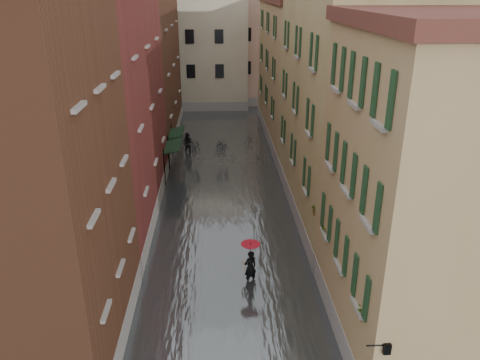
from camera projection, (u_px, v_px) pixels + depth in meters
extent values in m
plane|color=#535355|center=(230.00, 307.00, 19.94)|extent=(120.00, 120.00, 0.00)
cube|color=#4B4F53|center=(224.00, 186.00, 31.91)|extent=(10.00, 60.00, 0.20)
cube|color=brown|center=(17.00, 189.00, 15.29)|extent=(6.00, 8.00, 13.00)
cube|color=maroon|center=(96.00, 113.00, 25.54)|extent=(6.00, 14.00, 12.50)
cube|color=brown|center=(137.00, 60.00, 39.11)|extent=(6.00, 16.00, 14.00)
cube|color=#967E4D|center=(432.00, 201.00, 16.24)|extent=(6.00, 8.00, 11.50)
cube|color=tan|center=(349.00, 106.00, 26.11)|extent=(6.00, 14.00, 13.00)
cube|color=#967E4D|center=(302.00, 74.00, 40.25)|extent=(6.00, 16.00, 11.50)
cube|color=beige|center=(192.00, 47.00, 52.41)|extent=(12.00, 9.00, 13.00)
cube|color=tan|center=(270.00, 49.00, 54.88)|extent=(10.00, 9.00, 12.00)
cube|color=black|center=(173.00, 145.00, 32.27)|extent=(1.09, 3.27, 0.31)
cylinder|color=black|center=(165.00, 169.00, 31.18)|extent=(0.06, 0.06, 2.80)
cylinder|color=black|center=(169.00, 153.00, 34.20)|extent=(0.06, 0.06, 2.80)
cube|color=black|center=(176.00, 133.00, 34.89)|extent=(1.09, 3.15, 0.31)
cylinder|color=black|center=(168.00, 155.00, 33.85)|extent=(0.06, 0.06, 2.80)
cylinder|color=black|center=(172.00, 142.00, 36.75)|extent=(0.06, 0.06, 2.80)
cylinder|color=black|center=(377.00, 345.00, 13.41)|extent=(0.60, 0.05, 0.05)
cube|color=black|center=(386.00, 348.00, 13.47)|extent=(0.22, 0.22, 0.35)
cube|color=beige|center=(386.00, 348.00, 13.47)|extent=(0.14, 0.14, 0.24)
cube|color=#975A31|center=(365.00, 314.00, 14.62)|extent=(0.22, 0.85, 0.18)
imported|color=#265926|center=(367.00, 303.00, 14.46)|extent=(0.59, 0.51, 0.66)
cube|color=#975A31|center=(327.00, 232.00, 19.50)|extent=(0.22, 0.85, 0.18)
imported|color=#265926|center=(328.00, 224.00, 19.34)|extent=(0.59, 0.51, 0.66)
cube|color=#975A31|center=(317.00, 210.00, 21.44)|extent=(0.22, 0.85, 0.18)
imported|color=#265926|center=(318.00, 202.00, 21.28)|extent=(0.59, 0.51, 0.66)
imported|color=black|center=(250.00, 267.00, 21.23)|extent=(0.73, 0.62, 1.68)
cube|color=#C3B3A1|center=(244.00, 265.00, 21.23)|extent=(0.08, 0.30, 0.38)
cylinder|color=black|center=(250.00, 258.00, 21.04)|extent=(0.02, 0.02, 1.00)
cone|color=#B00B1C|center=(250.00, 247.00, 20.82)|extent=(0.90, 0.90, 0.28)
imported|color=black|center=(188.00, 144.00, 37.84)|extent=(1.05, 0.91, 1.84)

